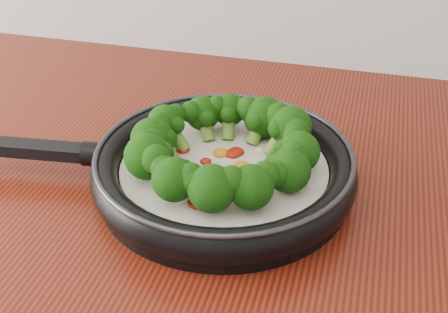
# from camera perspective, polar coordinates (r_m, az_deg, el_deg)

# --- Properties ---
(skillet) EXTENTS (0.56, 0.38, 0.10)m
(skillet) POSITION_cam_1_polar(r_m,az_deg,el_deg) (0.76, -0.22, -0.70)
(skillet) COLOR black
(skillet) RESTS_ON counter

